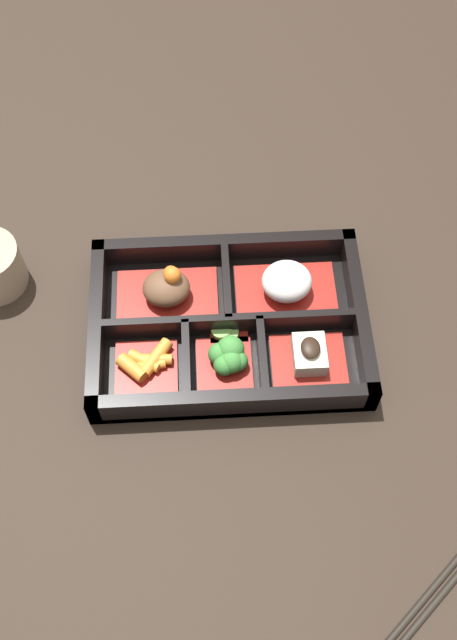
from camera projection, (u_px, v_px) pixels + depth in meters
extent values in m
plane|color=black|center=(228.00, 331.00, 0.82)|extent=(3.00, 3.00, 0.00)
cube|color=black|center=(228.00, 329.00, 0.82)|extent=(0.30, 0.20, 0.01)
cube|color=black|center=(233.00, 404.00, 0.76)|extent=(0.30, 0.01, 0.04)
cube|color=black|center=(224.00, 250.00, 0.85)|extent=(0.30, 0.01, 0.04)
cube|color=black|center=(98.00, 328.00, 0.80)|extent=(0.01, 0.20, 0.04)
cube|color=black|center=(358.00, 316.00, 0.81)|extent=(0.01, 0.20, 0.04)
cube|color=black|center=(229.00, 326.00, 0.80)|extent=(0.27, 0.01, 0.04)
cube|color=black|center=(187.00, 363.00, 0.78)|extent=(0.01, 0.08, 0.04)
cube|color=black|center=(262.00, 359.00, 0.78)|extent=(0.01, 0.08, 0.04)
cube|color=black|center=(227.00, 290.00, 0.83)|extent=(0.01, 0.09, 0.04)
cube|color=maroon|center=(167.00, 297.00, 0.83)|extent=(0.11, 0.07, 0.01)
ellipsoid|color=brown|center=(166.00, 288.00, 0.81)|extent=(0.05, 0.05, 0.03)
sphere|color=#D1661E|center=(172.00, 275.00, 0.80)|extent=(0.02, 0.02, 0.02)
sphere|color=#D1661E|center=(171.00, 273.00, 0.80)|extent=(0.02, 0.02, 0.02)
cube|color=maroon|center=(285.00, 292.00, 0.83)|extent=(0.11, 0.07, 0.01)
ellipsoid|color=silver|center=(287.00, 282.00, 0.82)|extent=(0.05, 0.05, 0.04)
cube|color=maroon|center=(146.00, 367.00, 0.79)|extent=(0.07, 0.06, 0.01)
cylinder|color=orange|center=(157.00, 359.00, 0.78)|extent=(0.03, 0.01, 0.01)
cylinder|color=orange|center=(144.00, 361.00, 0.78)|extent=(0.04, 0.03, 0.01)
cylinder|color=orange|center=(156.00, 357.00, 0.78)|extent=(0.04, 0.04, 0.01)
cylinder|color=orange|center=(132.00, 368.00, 0.77)|extent=(0.03, 0.03, 0.02)
cylinder|color=orange|center=(151.00, 365.00, 0.78)|extent=(0.03, 0.01, 0.01)
cube|color=maroon|center=(224.00, 364.00, 0.79)|extent=(0.06, 0.06, 0.01)
sphere|color=#387A33|center=(219.00, 354.00, 0.78)|extent=(0.02, 0.02, 0.02)
sphere|color=#387A33|center=(238.00, 361.00, 0.77)|extent=(0.02, 0.02, 0.02)
sphere|color=#387A33|center=(224.00, 365.00, 0.77)|extent=(0.02, 0.02, 0.02)
sphere|color=#387A33|center=(230.00, 349.00, 0.78)|extent=(0.03, 0.03, 0.03)
sphere|color=#387A33|center=(228.00, 362.00, 0.77)|extent=(0.03, 0.03, 0.03)
cube|color=maroon|center=(308.00, 360.00, 0.79)|extent=(0.08, 0.06, 0.01)
cube|color=beige|center=(309.00, 354.00, 0.78)|extent=(0.03, 0.04, 0.02)
ellipsoid|color=black|center=(311.00, 348.00, 0.77)|extent=(0.02, 0.03, 0.01)
cube|color=maroon|center=(225.00, 330.00, 0.81)|extent=(0.04, 0.03, 0.01)
cylinder|color=#75A84C|center=(222.00, 329.00, 0.80)|extent=(0.02, 0.02, 0.01)
cylinder|color=#75A84C|center=(228.00, 333.00, 0.80)|extent=(0.02, 0.02, 0.00)
cylinder|color=#75A84C|center=(220.00, 331.00, 0.80)|extent=(0.02, 0.02, 0.01)
cylinder|color=black|center=(414.00, 612.00, 0.67)|extent=(0.18, 0.16, 0.01)
cylinder|color=black|center=(422.00, 619.00, 0.67)|extent=(0.18, 0.16, 0.01)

